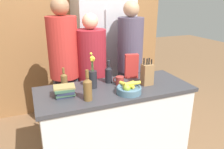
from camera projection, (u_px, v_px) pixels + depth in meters
name	position (u px, v px, depth m)	size (l,w,h in m)	color
kitchen_island	(115.00, 124.00, 2.41)	(1.61, 0.65, 0.88)	silver
back_wall_wood	(79.00, 29.00, 3.46)	(2.81, 0.12, 2.60)	olive
refrigerator	(103.00, 52.00, 3.34)	(0.82, 0.63, 1.96)	#B7B7BC
fruit_bowl	(129.00, 89.00, 2.12)	(0.24, 0.24, 0.12)	slate
knife_block	(147.00, 74.00, 2.32)	(0.11, 0.10, 0.29)	olive
flower_vase	(93.00, 76.00, 2.23)	(0.09, 0.09, 0.37)	#232328
cereal_box	(132.00, 66.00, 2.51)	(0.16, 0.09, 0.28)	red
coffee_mug	(120.00, 81.00, 2.32)	(0.10, 0.11, 0.09)	#99332D
book_stack	(64.00, 91.00, 2.05)	(0.21, 0.15, 0.10)	#2D334C
bottle_oil	(88.00, 88.00, 1.96)	(0.08, 0.08, 0.29)	brown
bottle_vinegar	(109.00, 74.00, 2.38)	(0.08, 0.08, 0.25)	black
bottle_wine	(64.00, 80.00, 2.25)	(0.07, 0.07, 0.21)	brown
person_at_sink	(64.00, 65.00, 2.61)	(0.35, 0.35, 1.78)	#383842
person_in_blue	(92.00, 72.00, 2.72)	(0.37, 0.37, 1.60)	#383842
person_in_red_tee	(130.00, 60.00, 2.92)	(0.33, 0.33, 1.74)	#383842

